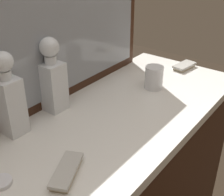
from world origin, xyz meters
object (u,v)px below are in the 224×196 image
(crystal_decanter_center, at_px, (53,82))
(silver_brush_right, at_px, (67,171))
(porcelain_dish, at_px, (1,182))
(crystal_decanter_left, at_px, (10,102))
(silver_brush_rear, at_px, (184,66))
(crystal_tumbler_front, at_px, (153,78))

(crystal_decanter_center, distance_m, silver_brush_right, 0.40)
(crystal_decanter_center, bearing_deg, porcelain_dish, -154.13)
(crystal_decanter_left, relative_size, porcelain_dish, 4.82)
(crystal_decanter_center, bearing_deg, silver_brush_rear, -18.58)
(crystal_decanter_center, bearing_deg, crystal_tumbler_front, -28.53)
(crystal_decanter_left, xyz_separation_m, crystal_tumbler_front, (0.59, -0.21, -0.07))
(crystal_tumbler_front, distance_m, silver_brush_rear, 0.29)
(silver_brush_right, relative_size, silver_brush_rear, 1.20)
(crystal_tumbler_front, height_order, silver_brush_right, crystal_tumbler_front)
(crystal_decanter_center, height_order, crystal_tumbler_front, crystal_decanter_center)
(crystal_decanter_left, distance_m, crystal_decanter_center, 0.20)
(crystal_decanter_left, distance_m, silver_brush_rear, 0.91)
(crystal_decanter_left, relative_size, crystal_tumbler_front, 2.91)
(crystal_tumbler_front, relative_size, silver_brush_rear, 0.74)
(crystal_tumbler_front, xyz_separation_m, silver_brush_right, (-0.64, -0.09, -0.03))
(silver_brush_rear, bearing_deg, crystal_decanter_left, 165.92)
(crystal_decanter_left, relative_size, silver_brush_right, 1.80)
(silver_brush_rear, bearing_deg, crystal_decanter_center, 161.42)
(silver_brush_rear, distance_m, porcelain_dish, 1.06)
(crystal_decanter_center, relative_size, silver_brush_right, 1.77)
(crystal_tumbler_front, relative_size, porcelain_dish, 1.66)
(crystal_decanter_left, xyz_separation_m, porcelain_dish, (-0.18, -0.18, -0.11))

